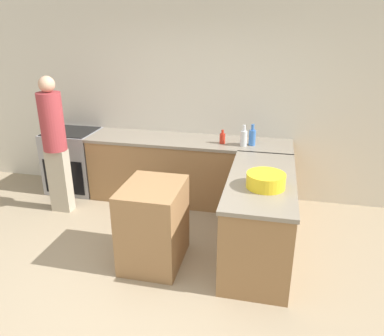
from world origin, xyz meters
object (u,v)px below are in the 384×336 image
(mixing_bowl, at_px, (266,180))
(vinegar_bottle_clear, at_px, (244,138))
(hot_sauce_bottle, at_px, (222,138))
(island_table, at_px, (154,224))
(water_bottle_blue, at_px, (252,137))
(person_by_range, at_px, (54,140))
(range_oven, at_px, (74,160))

(mixing_bowl, bearing_deg, vinegar_bottle_clear, 104.81)
(hot_sauce_bottle, height_order, vinegar_bottle_clear, vinegar_bottle_clear)
(island_table, height_order, water_bottle_blue, water_bottle_blue)
(island_table, xyz_separation_m, vinegar_bottle_clear, (0.77, 1.41, 0.58))
(island_table, relative_size, hot_sauce_bottle, 4.81)
(island_table, bearing_deg, hot_sauce_bottle, 71.40)
(water_bottle_blue, bearing_deg, person_by_range, -165.76)
(range_oven, distance_m, hot_sauce_bottle, 2.31)
(vinegar_bottle_clear, bearing_deg, range_oven, 177.42)
(range_oven, distance_m, water_bottle_blue, 2.69)
(mixing_bowl, xyz_separation_m, hot_sauce_bottle, (-0.62, 1.31, 0.00))
(water_bottle_blue, bearing_deg, vinegar_bottle_clear, -150.71)
(vinegar_bottle_clear, bearing_deg, mixing_bowl, -75.19)
(hot_sauce_bottle, distance_m, person_by_range, 2.17)
(range_oven, bearing_deg, mixing_bowl, -25.62)
(water_bottle_blue, bearing_deg, island_table, -120.85)
(island_table, distance_m, mixing_bowl, 1.24)
(mixing_bowl, xyz_separation_m, vinegar_bottle_clear, (-0.33, 1.26, 0.04))
(mixing_bowl, relative_size, person_by_range, 0.21)
(water_bottle_blue, xyz_separation_m, vinegar_bottle_clear, (-0.10, -0.06, -0.00))
(mixing_bowl, bearing_deg, island_table, -172.05)
(hot_sauce_bottle, distance_m, water_bottle_blue, 0.39)
(range_oven, height_order, hot_sauce_bottle, hot_sauce_bottle)
(person_by_range, bearing_deg, water_bottle_blue, 14.24)
(water_bottle_blue, distance_m, vinegar_bottle_clear, 0.12)
(water_bottle_blue, bearing_deg, hot_sauce_bottle, -178.57)
(hot_sauce_bottle, distance_m, vinegar_bottle_clear, 0.29)
(vinegar_bottle_clear, height_order, person_by_range, person_by_range)
(range_oven, xyz_separation_m, island_table, (1.76, -1.53, -0.02))
(person_by_range, bearing_deg, hot_sauce_bottle, 16.51)
(hot_sauce_bottle, relative_size, person_by_range, 0.10)
(island_table, height_order, vinegar_bottle_clear, vinegar_bottle_clear)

